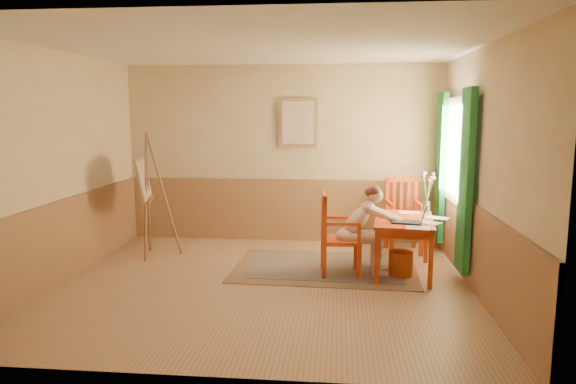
# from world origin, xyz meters

# --- Properties ---
(room) EXTENTS (5.04, 4.54, 2.84)m
(room) POSITION_xyz_m (0.00, 0.00, 1.40)
(room) COLOR tan
(room) RESTS_ON ground
(wainscot) EXTENTS (5.00, 4.50, 1.00)m
(wainscot) POSITION_xyz_m (0.00, 0.80, 0.50)
(wainscot) COLOR #996D45
(wainscot) RESTS_ON room
(window) EXTENTS (0.12, 2.01, 2.20)m
(window) POSITION_xyz_m (2.42, 1.10, 1.35)
(window) COLOR white
(window) RESTS_ON room
(wall_portrait) EXTENTS (0.60, 0.05, 0.76)m
(wall_portrait) POSITION_xyz_m (0.25, 2.20, 1.90)
(wall_portrait) COLOR #9D7854
(wall_portrait) RESTS_ON room
(rug) EXTENTS (2.46, 1.69, 0.02)m
(rug) POSITION_xyz_m (0.73, 0.73, 0.01)
(rug) COLOR #8C7251
(rug) RESTS_ON room
(table) EXTENTS (0.85, 1.27, 0.72)m
(table) POSITION_xyz_m (1.73, 0.61, 0.63)
(table) COLOR #C73E14
(table) RESTS_ON room
(chair_left) EXTENTS (0.52, 0.50, 1.05)m
(chair_left) POSITION_xyz_m (0.88, 0.47, 0.53)
(chair_left) COLOR #C73E14
(chair_left) RESTS_ON room
(chair_back) EXTENTS (0.52, 0.54, 1.09)m
(chair_back) POSITION_xyz_m (1.86, 1.72, 0.55)
(chair_back) COLOR #C73E14
(chair_back) RESTS_ON room
(figure) EXTENTS (0.86, 0.39, 1.14)m
(figure) POSITION_xyz_m (1.21, 0.50, 0.63)
(figure) COLOR beige
(figure) RESTS_ON room
(laptop) EXTENTS (0.46, 0.33, 0.25)m
(laptop) POSITION_xyz_m (1.80, 0.34, 0.77)
(laptop) COLOR #1E2338
(laptop) RESTS_ON table
(papers) EXTENTS (0.66, 1.17, 0.00)m
(papers) POSITION_xyz_m (1.96, 0.54, 0.72)
(papers) COLOR white
(papers) RESTS_ON table
(vase) EXTENTS (0.23, 0.28, 0.56)m
(vase) POSITION_xyz_m (2.09, 1.10, 0.97)
(vase) COLOR #3F724C
(vase) RESTS_ON table
(wastebasket) EXTENTS (0.34, 0.34, 0.32)m
(wastebasket) POSITION_xyz_m (1.69, 0.47, 0.16)
(wastebasket) COLOR #BE4317
(wastebasket) RESTS_ON room
(easel) EXTENTS (0.67, 0.80, 1.79)m
(easel) POSITION_xyz_m (-1.84, 1.11, 1.06)
(easel) COLOR #8E5F3D
(easel) RESTS_ON room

